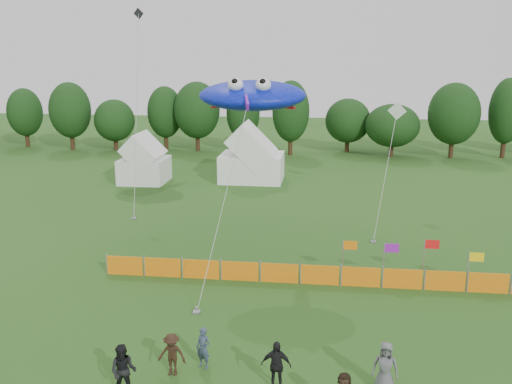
# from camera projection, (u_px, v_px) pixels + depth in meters

# --- Properties ---
(ground) EXTENTS (160.00, 160.00, 0.00)m
(ground) POSITION_uv_depth(u_px,v_px,m) (235.00, 371.00, 20.67)
(ground) COLOR #234C16
(ground) RESTS_ON ground
(treeline) EXTENTS (104.57, 8.78, 8.36)m
(treeline) POSITION_uv_depth(u_px,v_px,m) (315.00, 116.00, 62.70)
(treeline) COLOR #382314
(treeline) RESTS_ON ground
(tent_left) EXTENTS (3.94, 3.94, 3.48)m
(tent_left) POSITION_uv_depth(u_px,v_px,m) (144.00, 162.00, 49.73)
(tent_left) COLOR white
(tent_left) RESTS_ON ground
(tent_right) EXTENTS (5.54, 4.43, 3.91)m
(tent_right) POSITION_uv_depth(u_px,v_px,m) (252.00, 159.00, 50.26)
(tent_right) COLOR white
(tent_right) RESTS_ON ground
(barrier_fence) EXTENTS (21.90, 0.06, 1.00)m
(barrier_fence) POSITION_uv_depth(u_px,v_px,m) (320.00, 275.00, 28.14)
(barrier_fence) COLOR orange
(barrier_fence) RESTS_ON ground
(flag_row) EXTENTS (6.73, 0.66, 2.21)m
(flag_row) POSITION_uv_depth(u_px,v_px,m) (407.00, 257.00, 28.08)
(flag_row) COLOR gray
(flag_row) RESTS_ON ground
(spectator_a) EXTENTS (0.67, 0.56, 1.55)m
(spectator_a) POSITION_uv_depth(u_px,v_px,m) (203.00, 348.00, 20.70)
(spectator_a) COLOR #313E52
(spectator_a) RESTS_ON ground
(spectator_b) EXTENTS (0.95, 0.77, 1.87)m
(spectator_b) POSITION_uv_depth(u_px,v_px,m) (123.00, 371.00, 18.92)
(spectator_b) COLOR black
(spectator_b) RESTS_ON ground
(spectator_c) EXTENTS (1.06, 0.65, 1.58)m
(spectator_c) POSITION_uv_depth(u_px,v_px,m) (172.00, 354.00, 20.24)
(spectator_c) COLOR black
(spectator_c) RESTS_ON ground
(spectator_d) EXTENTS (1.05, 0.44, 1.78)m
(spectator_d) POSITION_uv_depth(u_px,v_px,m) (276.00, 366.00, 19.35)
(spectator_d) COLOR black
(spectator_d) RESTS_ON ground
(spectator_e) EXTENTS (0.96, 0.69, 1.82)m
(spectator_e) POSITION_uv_depth(u_px,v_px,m) (385.00, 367.00, 19.21)
(spectator_e) COLOR #55575B
(spectator_e) RESTS_ON ground
(stingray_kite) EXTENTS (5.80, 13.93, 10.04)m
(stingray_kite) POSITION_uv_depth(u_px,v_px,m) (254.00, 95.00, 29.42)
(stingray_kite) COLOR #0F21DF
(stingray_kite) RESTS_ON ground
(small_kite_white) EXTENTS (2.83, 9.56, 7.67)m
(small_kite_white) POSITION_uv_depth(u_px,v_px,m) (392.00, 140.00, 39.56)
(small_kite_white) COLOR white
(small_kite_white) RESTS_ON ground
(small_kite_dark) EXTENTS (1.81, 7.12, 14.36)m
(small_kite_dark) POSITION_uv_depth(u_px,v_px,m) (137.00, 97.00, 41.13)
(small_kite_dark) COLOR black
(small_kite_dark) RESTS_ON ground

